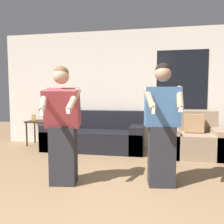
# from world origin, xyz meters

# --- Properties ---
(wall_back) EXTENTS (6.21, 0.07, 2.70)m
(wall_back) POSITION_xyz_m (0.02, 3.33, 1.35)
(wall_back) COLOR silver
(wall_back) RESTS_ON ground_plane
(couch) EXTENTS (2.18, 0.86, 0.85)m
(couch) POSITION_xyz_m (-0.73, 2.87, 0.30)
(couch) COLOR black
(couch) RESTS_ON ground_plane
(armchair) EXTENTS (0.99, 0.81, 0.88)m
(armchair) POSITION_xyz_m (1.35, 2.71, 0.31)
(armchair) COLOR #937A60
(armchair) RESTS_ON ground_plane
(side_table) EXTENTS (0.54, 0.45, 0.74)m
(side_table) POSITION_xyz_m (-2.15, 3.05, 0.50)
(side_table) COLOR #332319
(side_table) RESTS_ON ground_plane
(person_left) EXTENTS (0.51, 0.55, 1.59)m
(person_left) POSITION_xyz_m (-0.65, 0.92, 0.79)
(person_left) COLOR #28282D
(person_left) RESTS_ON ground_plane
(person_right) EXTENTS (0.51, 0.50, 1.62)m
(person_right) POSITION_xyz_m (0.65, 1.12, 0.81)
(person_right) COLOR #28282D
(person_right) RESTS_ON ground_plane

